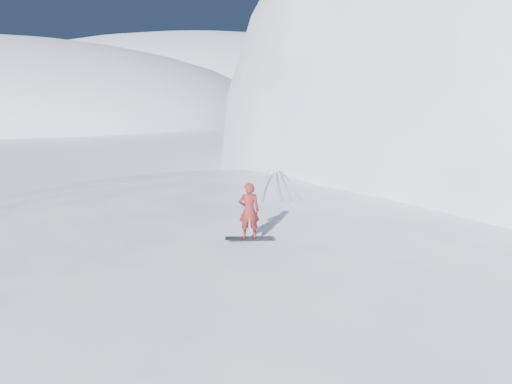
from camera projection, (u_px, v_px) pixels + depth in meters
The scene contains 8 objects.
ground at pixel (277, 306), 13.98m from camera, with size 400.00×400.00×0.00m, color white.
near_ridge at pixel (316, 269), 16.64m from camera, with size 36.00×28.00×4.80m, color white.
peak_shoulder at pixel (465, 179), 31.13m from camera, with size 28.00×24.00×18.00m, color white.
far_ridge_c at pixel (193, 101), 126.00m from camera, with size 140.00×90.00×36.00m, color white.
wind_bumps at pixel (270, 275), 16.10m from camera, with size 16.00×14.40×1.00m.
snowboard at pixel (249, 238), 12.84m from camera, with size 1.35×0.25×0.02m, color black.
snowboarder at pixel (249, 211), 12.64m from camera, with size 0.58×0.38×1.59m, color maroon.
board_tracks at pixel (279, 184), 19.21m from camera, with size 2.34×5.96×0.04m.
Camera 1 is at (1.81, -12.56, 6.86)m, focal length 32.00 mm.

